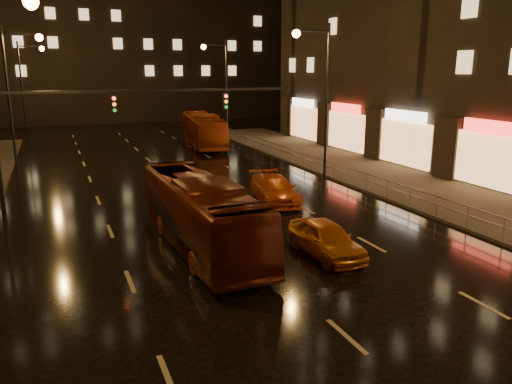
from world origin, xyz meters
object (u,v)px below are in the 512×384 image
bus_red (200,213)px  taxi_near (326,239)px  taxi_far (274,189)px  bus_curb (203,130)px

bus_red → taxi_near: size_ratio=2.57×
taxi_near → taxi_far: taxi_far is taller
bus_red → taxi_far: bus_red is taller
bus_curb → taxi_near: bearing=-90.6°
taxi_far → bus_curb: bearing=92.1°
bus_red → taxi_far: (5.81, 5.43, -0.75)m
bus_curb → taxi_far: bus_curb is taller
bus_red → taxi_near: bearing=-35.4°
bus_curb → taxi_near: size_ratio=2.71×
taxi_near → taxi_far: bearing=78.6°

